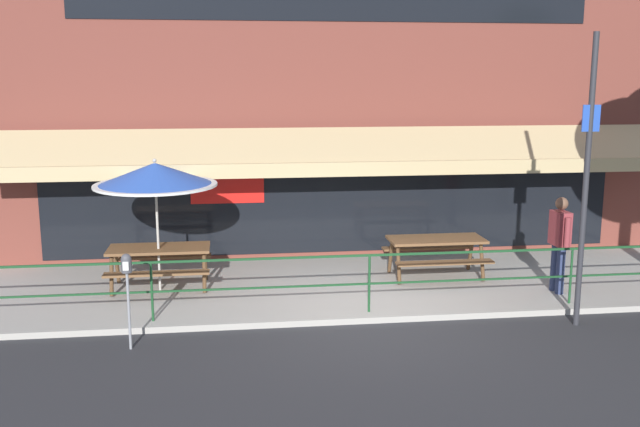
{
  "coord_description": "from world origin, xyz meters",
  "views": [
    {
      "loc": [
        -2.22,
        -10.61,
        3.89
      ],
      "look_at": [
        -0.64,
        1.6,
        1.5
      ],
      "focal_mm": 40.0,
      "sensor_mm": 36.0,
      "label": 1
    }
  ],
  "objects_px": {
    "pedestrian_walking": "(559,239)",
    "parking_meter_near": "(127,272)",
    "street_sign_pole": "(586,180)",
    "picnic_table_left": "(159,256)",
    "patio_umbrella_left": "(155,175)",
    "picnic_table_centre": "(436,246)"
  },
  "relations": [
    {
      "from": "pedestrian_walking",
      "to": "parking_meter_near",
      "type": "height_order",
      "value": "pedestrian_walking"
    },
    {
      "from": "pedestrian_walking",
      "to": "parking_meter_near",
      "type": "distance_m",
      "value": 7.37
    },
    {
      "from": "pedestrian_walking",
      "to": "street_sign_pole",
      "type": "bearing_deg",
      "value": -103.17
    },
    {
      "from": "picnic_table_left",
      "to": "parking_meter_near",
      "type": "xyz_separation_m",
      "value": [
        -0.19,
        -2.66,
        0.44
      ]
    },
    {
      "from": "pedestrian_walking",
      "to": "picnic_table_left",
      "type": "bearing_deg",
      "value": 170.89
    },
    {
      "from": "patio_umbrella_left",
      "to": "street_sign_pole",
      "type": "relative_size",
      "value": 0.52
    },
    {
      "from": "picnic_table_centre",
      "to": "street_sign_pole",
      "type": "bearing_deg",
      "value": -59.08
    },
    {
      "from": "patio_umbrella_left",
      "to": "parking_meter_near",
      "type": "bearing_deg",
      "value": -94.35
    },
    {
      "from": "picnic_table_left",
      "to": "street_sign_pole",
      "type": "height_order",
      "value": "street_sign_pole"
    },
    {
      "from": "picnic_table_left",
      "to": "pedestrian_walking",
      "type": "relative_size",
      "value": 1.05
    },
    {
      "from": "picnic_table_left",
      "to": "pedestrian_walking",
      "type": "distance_m",
      "value": 7.11
    },
    {
      "from": "picnic_table_left",
      "to": "picnic_table_centre",
      "type": "distance_m",
      "value": 5.14
    },
    {
      "from": "patio_umbrella_left",
      "to": "picnic_table_centre",
      "type": "bearing_deg",
      "value": 1.81
    },
    {
      "from": "picnic_table_centre",
      "to": "patio_umbrella_left",
      "type": "height_order",
      "value": "patio_umbrella_left"
    },
    {
      "from": "parking_meter_near",
      "to": "street_sign_pole",
      "type": "xyz_separation_m",
      "value": [
        6.88,
        0.15,
        1.17
      ]
    },
    {
      "from": "picnic_table_left",
      "to": "parking_meter_near",
      "type": "bearing_deg",
      "value": -94.18
    },
    {
      "from": "picnic_table_left",
      "to": "picnic_table_centre",
      "type": "height_order",
      "value": "same"
    },
    {
      "from": "patio_umbrella_left",
      "to": "pedestrian_walking",
      "type": "distance_m",
      "value": 7.18
    },
    {
      "from": "parking_meter_near",
      "to": "picnic_table_centre",
      "type": "bearing_deg",
      "value": 27.05
    },
    {
      "from": "picnic_table_centre",
      "to": "parking_meter_near",
      "type": "xyz_separation_m",
      "value": [
        -5.34,
        -2.73,
        0.44
      ]
    },
    {
      "from": "picnic_table_left",
      "to": "parking_meter_near",
      "type": "distance_m",
      "value": 2.71
    },
    {
      "from": "pedestrian_walking",
      "to": "street_sign_pole",
      "type": "relative_size",
      "value": 0.38
    }
  ]
}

